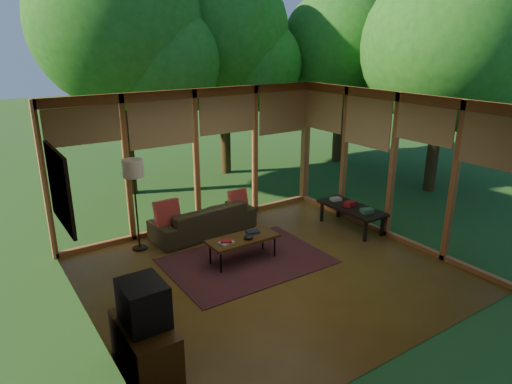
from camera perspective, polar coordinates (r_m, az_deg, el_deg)
floor at (r=7.45m, az=1.74°, el=-10.07°), size 5.50×5.50×0.00m
ceiling at (r=6.61m, az=1.97°, el=10.98°), size 5.50×5.50×0.00m
wall_left at (r=5.86m, az=-20.70°, el=-4.96°), size 0.04×5.00×2.70m
wall_front at (r=5.24m, az=18.09°, el=-7.46°), size 5.50×0.04×2.70m
window_wall_back at (r=8.98m, az=-7.48°, el=4.06°), size 5.50×0.12×2.70m
window_wall_right at (r=8.74m, az=16.71°, el=3.02°), size 0.12×5.00×2.70m
exterior_lawn at (r=18.16m, az=7.74°, el=6.95°), size 40.00×40.00×0.00m
tree_nw at (r=11.13m, az=-17.14°, el=19.49°), size 3.79×3.79×5.82m
tree_ne at (r=12.57m, az=-4.34°, el=19.29°), size 3.51×3.51×5.52m
tree_se at (r=11.61m, az=22.42°, el=16.43°), size 3.71×3.71×5.28m
tree_far at (r=13.89m, az=10.33°, el=17.10°), size 3.39×3.39×5.00m
rug at (r=7.81m, az=-1.19°, el=-8.59°), size 2.62×1.86×0.01m
sofa at (r=8.82m, az=-6.58°, el=-3.42°), size 2.06×0.94×0.58m
pillow_left at (r=8.37m, az=-11.06°, el=-2.57°), size 0.45×0.24×0.47m
pillow_right at (r=9.02m, az=-2.27°, el=-0.93°), size 0.37×0.20×0.39m
ct_book_lower at (r=7.44m, az=-3.75°, el=-6.34°), size 0.25×0.20×0.03m
ct_book_upper at (r=7.43m, az=-3.75°, el=-6.14°), size 0.22×0.20×0.03m
ct_book_side at (r=7.83m, az=-0.42°, el=-5.00°), size 0.24×0.20×0.03m
ct_bowl at (r=7.59m, az=-0.93°, el=-5.64°), size 0.16×0.16×0.07m
media_cabinet at (r=5.53m, az=-13.65°, el=-18.28°), size 0.50×1.00×0.60m
television at (r=5.23m, az=-13.90°, el=-13.36°), size 0.45×0.55×0.50m
console_book_a at (r=8.87m, az=13.72°, el=-2.30°), size 0.26×0.22×0.08m
console_book_b at (r=9.15m, az=11.67°, el=-1.44°), size 0.23×0.18×0.10m
console_book_c at (r=9.43m, az=9.96°, el=-0.87°), size 0.24×0.19×0.06m
floor_lamp at (r=8.02m, az=-15.09°, el=2.24°), size 0.36×0.36×1.65m
coffee_table at (r=7.67m, az=-1.65°, el=-5.95°), size 1.20×0.50×0.43m
side_console at (r=9.15m, az=11.86°, el=-2.08°), size 0.60×1.40×0.46m
wall_painting at (r=7.10m, az=-23.32°, el=0.47°), size 0.06×1.35×1.15m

